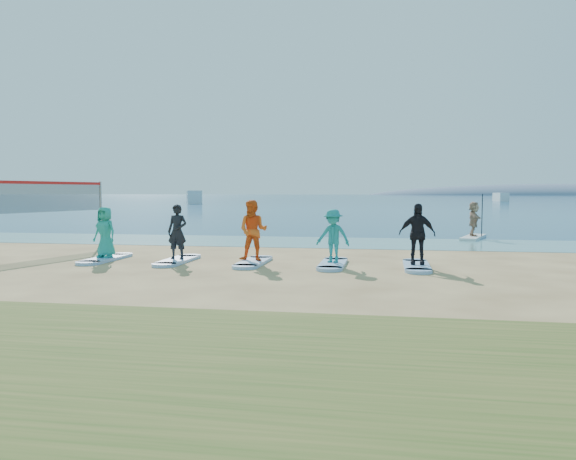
% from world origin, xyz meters
% --- Properties ---
extents(ground, '(600.00, 600.00, 0.00)m').
position_xyz_m(ground, '(0.00, 0.00, 0.00)').
color(ground, tan).
rests_on(ground, ground).
extents(shallow_water, '(600.00, 600.00, 0.00)m').
position_xyz_m(shallow_water, '(0.00, 10.50, 0.01)').
color(shallow_water, teal).
rests_on(shallow_water, ground).
extents(ocean, '(600.00, 600.00, 0.00)m').
position_xyz_m(ocean, '(0.00, 160.00, 0.01)').
color(ocean, navy).
rests_on(ocean, ground).
extents(island_ridge, '(220.00, 56.00, 18.00)m').
position_xyz_m(island_ridge, '(95.00, 300.00, 0.00)').
color(island_ridge, slate).
rests_on(island_ridge, ground).
extents(volleyball_net, '(2.19, 8.84, 2.50)m').
position_xyz_m(volleyball_net, '(-9.07, 3.43, 1.90)').
color(volleyball_net, gray).
rests_on(volleyball_net, ground).
extents(paddleboard, '(1.56, 3.07, 0.12)m').
position_xyz_m(paddleboard, '(6.89, 13.49, 0.06)').
color(paddleboard, silver).
rests_on(paddleboard, ground).
extents(paddleboarder, '(0.51, 1.44, 1.54)m').
position_xyz_m(paddleboarder, '(6.89, 13.49, 0.89)').
color(paddleboarder, tan).
rests_on(paddleboarder, paddleboard).
extents(boat_offshore_a, '(4.84, 7.65, 2.19)m').
position_xyz_m(boat_offshore_a, '(-28.31, 75.67, 0.00)').
color(boat_offshore_a, silver).
rests_on(boat_offshore_a, ground).
extents(boat_offshore_b, '(2.20, 6.00, 1.76)m').
position_xyz_m(boat_offshore_b, '(25.76, 107.44, 0.00)').
color(boat_offshore_b, silver).
rests_on(boat_offshore_b, ground).
extents(surfboard_0, '(0.70, 2.20, 0.09)m').
position_xyz_m(surfboard_0, '(-5.46, 3.34, 0.04)').
color(surfboard_0, '#94B8E5').
rests_on(surfboard_0, ground).
extents(student_0, '(0.86, 0.66, 1.56)m').
position_xyz_m(student_0, '(-5.46, 3.34, 0.87)').
color(student_0, teal).
rests_on(student_0, surfboard_0).
extents(surfboard_1, '(0.70, 2.20, 0.09)m').
position_xyz_m(surfboard_1, '(-3.12, 3.34, 0.04)').
color(surfboard_1, '#94B8E5').
rests_on(surfboard_1, ground).
extents(student_1, '(0.62, 0.43, 1.65)m').
position_xyz_m(student_1, '(-3.12, 3.34, 0.91)').
color(student_1, black).
rests_on(student_1, surfboard_1).
extents(surfboard_2, '(0.70, 2.20, 0.09)m').
position_xyz_m(surfboard_2, '(-0.78, 3.34, 0.04)').
color(surfboard_2, '#94B8E5').
rests_on(surfboard_2, ground).
extents(student_2, '(0.88, 0.70, 1.78)m').
position_xyz_m(student_2, '(-0.78, 3.34, 0.98)').
color(student_2, '#EC5A18').
rests_on(student_2, surfboard_2).
extents(surfboard_3, '(0.70, 2.20, 0.09)m').
position_xyz_m(surfboard_3, '(1.57, 3.34, 0.04)').
color(surfboard_3, '#94B8E5').
rests_on(surfboard_3, ground).
extents(student_3, '(1.10, 0.79, 1.53)m').
position_xyz_m(student_3, '(1.57, 3.34, 0.85)').
color(student_3, teal).
rests_on(student_3, surfboard_3).
extents(surfboard_4, '(0.70, 2.20, 0.09)m').
position_xyz_m(surfboard_4, '(3.91, 3.34, 0.04)').
color(surfboard_4, '#94B8E5').
rests_on(surfboard_4, ground).
extents(student_4, '(1.00, 0.43, 1.70)m').
position_xyz_m(student_4, '(3.91, 3.34, 0.94)').
color(student_4, black).
rests_on(student_4, surfboard_4).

